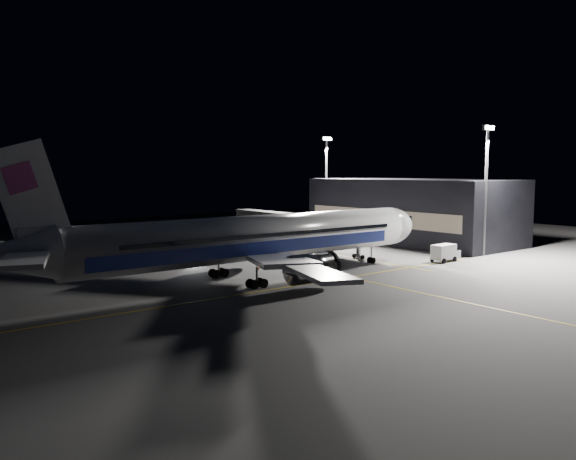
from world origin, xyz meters
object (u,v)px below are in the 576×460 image
at_px(service_truck, 445,252).
at_px(jet_bridge, 302,223).
at_px(floodlight_mast_south, 486,178).
at_px(baggage_tug, 193,258).
at_px(safety_cone_c, 204,262).
at_px(floodlight_mast_north, 326,177).
at_px(airliner, 250,239).
at_px(safety_cone_a, 258,267).
at_px(safety_cone_b, 237,259).

bearing_deg(service_truck, jet_bridge, 106.93).
distance_m(floodlight_mast_south, service_truck, 14.58).
xyz_separation_m(baggage_tug, safety_cone_c, (0.64, -2.17, -0.45)).
height_order(floodlight_mast_north, floodlight_mast_south, same).
relative_size(airliner, baggage_tug, 21.93).
height_order(baggage_tug, safety_cone_a, baggage_tug).
bearing_deg(baggage_tug, safety_cone_b, -0.34).
relative_size(floodlight_mast_north, safety_cone_c, 31.37).
bearing_deg(safety_cone_b, safety_cone_c, 180.00).
xyz_separation_m(baggage_tug, safety_cone_b, (6.33, -2.17, -0.45)).
distance_m(floodlight_mast_north, baggage_tug, 44.85).
xyz_separation_m(service_truck, safety_cone_a, (-26.10, 11.66, -1.11)).
xyz_separation_m(service_truck, safety_cone_c, (-30.10, 19.77, -1.07)).
distance_m(jet_bridge, baggage_tug, 22.73).
relative_size(airliner, floodlight_mast_north, 2.97).
distance_m(floodlight_mast_south, safety_cone_c, 46.06).
bearing_deg(airliner, safety_cone_c, 84.36).
bearing_deg(safety_cone_b, airliner, -116.81).
bearing_deg(jet_bridge, safety_cone_b, -165.78).
height_order(airliner, safety_cone_c, airliner).
bearing_deg(jet_bridge, safety_cone_c, -169.41).
xyz_separation_m(floodlight_mast_south, service_truck, (-9.60, 0.25, -10.97)).
distance_m(airliner, floodlight_mast_south, 42.13).
distance_m(service_truck, baggage_tug, 37.77).
bearing_deg(safety_cone_a, baggage_tug, 114.30).
distance_m(airliner, floodlight_mast_north, 52.56).
bearing_deg(floodlight_mast_south, safety_cone_b, 149.52).
height_order(floodlight_mast_south, service_truck, floodlight_mast_south).
height_order(baggage_tug, safety_cone_c, baggage_tug).
distance_m(service_truck, safety_cone_a, 28.61).
xyz_separation_m(jet_bridge, safety_cone_c, (-21.69, -4.06, -4.25)).
xyz_separation_m(airliner, service_truck, (31.48, -5.77, -3.77)).
bearing_deg(safety_cone_b, floodlight_mast_north, 27.88).
bearing_deg(service_truck, floodlight_mast_south, -3.98).
height_order(service_truck, baggage_tug, service_truck).
xyz_separation_m(airliner, safety_cone_b, (7.08, 14.00, -4.83)).
height_order(floodlight_mast_north, service_truck, floodlight_mast_north).
xyz_separation_m(floodlight_mast_north, safety_cone_c, (-39.69, -17.99, -12.04)).
bearing_deg(baggage_tug, safety_cone_c, -55.00).
height_order(airliner, safety_cone_a, airliner).
bearing_deg(safety_cone_b, jet_bridge, 14.22).
bearing_deg(safety_cone_c, service_truck, -33.29).
xyz_separation_m(safety_cone_a, safety_cone_b, (1.69, 8.11, 0.05)).
distance_m(floodlight_mast_north, safety_cone_c, 45.21).
xyz_separation_m(jet_bridge, floodlight_mast_north, (18.00, 13.93, 7.79)).
xyz_separation_m(service_truck, baggage_tug, (-30.74, 21.94, -0.61)).
height_order(floodlight_mast_south, safety_cone_b, floodlight_mast_south).
xyz_separation_m(service_truck, safety_cone_b, (-24.40, 19.77, -1.06)).
height_order(airliner, jet_bridge, airliner).
distance_m(floodlight_mast_north, safety_cone_a, 45.84).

